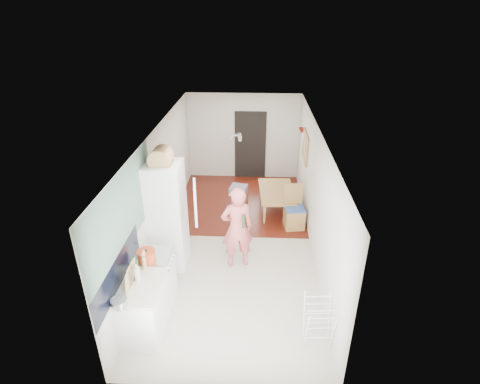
# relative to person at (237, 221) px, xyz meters

# --- Properties ---
(room_shell) EXTENTS (3.20, 7.00, 2.50)m
(room_shell) POSITION_rel_person_xyz_m (-0.05, 0.76, 0.25)
(room_shell) COLOR beige
(room_shell) RESTS_ON ground
(floor) EXTENTS (3.20, 7.00, 0.01)m
(floor) POSITION_rel_person_xyz_m (-0.05, 0.76, -1.00)
(floor) COLOR beige
(floor) RESTS_ON ground
(wood_floor_overlay) EXTENTS (3.20, 3.30, 0.01)m
(wood_floor_overlay) POSITION_rel_person_xyz_m (-0.05, 2.61, -0.99)
(wood_floor_overlay) COLOR #5C180F
(wood_floor_overlay) RESTS_ON room_shell
(sage_wall_panel) EXTENTS (0.02, 3.00, 1.30)m
(sage_wall_panel) POSITION_rel_person_xyz_m (-1.64, -1.24, 0.85)
(sage_wall_panel) COLOR slate
(sage_wall_panel) RESTS_ON room_shell
(tile_splashback) EXTENTS (0.02, 1.90, 0.50)m
(tile_splashback) POSITION_rel_person_xyz_m (-1.64, -1.79, 0.15)
(tile_splashback) COLOR black
(tile_splashback) RESTS_ON room_shell
(doorway_recess) EXTENTS (0.90, 0.04, 2.00)m
(doorway_recess) POSITION_rel_person_xyz_m (0.15, 4.24, 0.00)
(doorway_recess) COLOR black
(doorway_recess) RESTS_ON room_shell
(base_cabinet) EXTENTS (0.60, 0.90, 0.86)m
(base_cabinet) POSITION_rel_person_xyz_m (-1.35, -1.79, -0.57)
(base_cabinet) COLOR white
(base_cabinet) RESTS_ON room_shell
(worktop) EXTENTS (0.62, 0.92, 0.06)m
(worktop) POSITION_rel_person_xyz_m (-1.35, -1.79, -0.11)
(worktop) COLOR silver
(worktop) RESTS_ON room_shell
(range_cooker) EXTENTS (0.60, 0.60, 0.88)m
(range_cooker) POSITION_rel_person_xyz_m (-1.35, -1.04, -0.56)
(range_cooker) COLOR white
(range_cooker) RESTS_ON room_shell
(cooker_top) EXTENTS (0.60, 0.60, 0.04)m
(cooker_top) POSITION_rel_person_xyz_m (-1.35, -1.04, -0.10)
(cooker_top) COLOR #BBBBBD
(cooker_top) RESTS_ON room_shell
(fridge_housing) EXTENTS (0.66, 0.66, 2.15)m
(fridge_housing) POSITION_rel_person_xyz_m (-1.32, -0.02, 0.08)
(fridge_housing) COLOR white
(fridge_housing) RESTS_ON room_shell
(fridge_door) EXTENTS (0.14, 0.56, 0.70)m
(fridge_door) POSITION_rel_person_xyz_m (-0.71, -0.32, 0.55)
(fridge_door) COLOR white
(fridge_door) RESTS_ON room_shell
(fridge_interior) EXTENTS (0.02, 0.52, 0.66)m
(fridge_interior) POSITION_rel_person_xyz_m (-1.01, -0.02, 0.55)
(fridge_interior) COLOR white
(fridge_interior) RESTS_ON room_shell
(pinboard) EXTENTS (0.03, 0.90, 0.70)m
(pinboard) POSITION_rel_person_xyz_m (1.53, 2.66, 0.55)
(pinboard) COLOR tan
(pinboard) RESTS_ON room_shell
(pinboard_frame) EXTENTS (0.00, 0.94, 0.74)m
(pinboard_frame) POSITION_rel_person_xyz_m (1.51, 2.66, 0.55)
(pinboard_frame) COLOR #AB7F42
(pinboard_frame) RESTS_ON room_shell
(wall_sconce) EXTENTS (0.18, 0.18, 0.16)m
(wall_sconce) POSITION_rel_person_xyz_m (1.49, 3.31, 0.75)
(wall_sconce) COLOR maroon
(wall_sconce) RESTS_ON room_shell
(person) EXTENTS (0.82, 0.64, 2.00)m
(person) POSITION_rel_person_xyz_m (0.00, 0.00, 0.00)
(person) COLOR #D55E62
(person) RESTS_ON floor
(dining_table) EXTENTS (0.79, 1.32, 0.45)m
(dining_table) POSITION_rel_person_xyz_m (0.89, 2.26, -0.77)
(dining_table) COLOR #AB7F42
(dining_table) RESTS_ON floor
(dining_chair) EXTENTS (0.49, 0.49, 1.03)m
(dining_chair) POSITION_rel_person_xyz_m (1.23, 1.45, -0.48)
(dining_chair) COLOR #AB7F42
(dining_chair) RESTS_ON floor
(stool) EXTENTS (0.42, 0.42, 0.47)m
(stool) POSITION_rel_person_xyz_m (-0.06, 2.26, -0.76)
(stool) COLOR #AB7F42
(stool) RESTS_ON floor
(grey_drape) EXTENTS (0.47, 0.47, 0.18)m
(grey_drape) POSITION_rel_person_xyz_m (-0.09, 2.23, -0.44)
(grey_drape) COLOR slate
(grey_drape) RESTS_ON stool
(drying_rack) EXTENTS (0.43, 0.40, 0.79)m
(drying_rack) POSITION_rel_person_xyz_m (1.33, -1.88, -0.60)
(drying_rack) COLOR white
(drying_rack) RESTS_ON floor
(bread_bin) EXTENTS (0.43, 0.41, 0.21)m
(bread_bin) POSITION_rel_person_xyz_m (-1.33, -0.02, 1.26)
(bread_bin) COLOR tan
(bread_bin) RESTS_ON fridge_housing
(red_casserole) EXTENTS (0.35, 0.35, 0.18)m
(red_casserole) POSITION_rel_person_xyz_m (-1.41, -1.17, 0.01)
(red_casserole) COLOR red
(red_casserole) RESTS_ON cooker_top
(steel_pan) EXTENTS (0.28, 0.28, 0.11)m
(steel_pan) POSITION_rel_person_xyz_m (-1.51, -2.22, -0.02)
(steel_pan) COLOR #BBBBBD
(steel_pan) RESTS_ON worktop
(held_bottle) EXTENTS (0.06, 0.06, 0.26)m
(held_bottle) POSITION_rel_person_xyz_m (0.13, -0.18, 0.11)
(held_bottle) COLOR #1D4224
(held_bottle) RESTS_ON person
(bottle_a) EXTENTS (0.09, 0.09, 0.32)m
(bottle_a) POSITION_rel_person_xyz_m (-1.44, -1.59, 0.08)
(bottle_a) COLOR #1D4224
(bottle_a) RESTS_ON worktop
(bottle_b) EXTENTS (0.08, 0.08, 0.27)m
(bottle_b) POSITION_rel_person_xyz_m (-1.48, -1.68, 0.05)
(bottle_b) COLOR #1D4224
(bottle_b) RESTS_ON worktop
(bottle_c) EXTENTS (0.12, 0.12, 0.23)m
(bottle_c) POSITION_rel_person_xyz_m (-1.41, -1.67, 0.04)
(bottle_c) COLOR beige
(bottle_c) RESTS_ON worktop
(pepper_mill_front) EXTENTS (0.06, 0.06, 0.20)m
(pepper_mill_front) POSITION_rel_person_xyz_m (-1.42, -1.26, 0.02)
(pepper_mill_front) COLOR tan
(pepper_mill_front) RESTS_ON worktop
(pepper_mill_back) EXTENTS (0.08, 0.08, 0.24)m
(pepper_mill_back) POSITION_rel_person_xyz_m (-1.38, -1.39, 0.04)
(pepper_mill_back) COLOR tan
(pepper_mill_back) RESTS_ON worktop
(chopping_boards) EXTENTS (0.07, 0.31, 0.42)m
(chopping_boards) POSITION_rel_person_xyz_m (-1.45, -1.85, 0.13)
(chopping_boards) COLOR tan
(chopping_boards) RESTS_ON worktop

